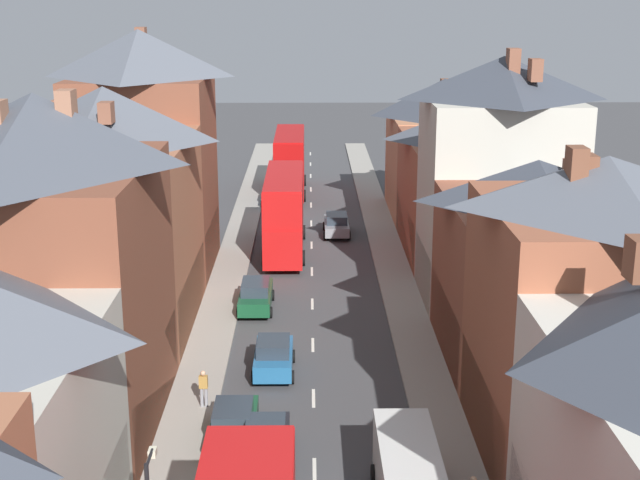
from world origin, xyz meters
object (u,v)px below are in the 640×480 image
Objects in this scene: car_parked_left_a at (234,424)px; car_far_grey at (274,356)px; car_mid_white at (336,224)px; car_near_blue at (266,441)px; car_parked_left_b at (273,195)px; pedestrian_mid_right at (204,387)px; car_near_silver at (256,295)px; double_decker_bus_far_approaching at (284,211)px; double_decker_bus_lead at (290,162)px; delivery_van at (408,472)px.

car_parked_left_a is 6.65m from car_far_grey.
car_parked_left_a is at bearing -99.12° from car_mid_white.
car_near_blue is 0.96× the size of car_parked_left_b.
car_parked_left_a is 1.08× the size of car_far_grey.
car_parked_left_a is at bearing -101.27° from car_far_grey.
car_far_grey is at bearing 52.64° from pedestrian_mid_right.
car_mid_white reaches higher than car_near_blue.
pedestrian_mid_right is (-1.47, 2.89, 0.22)m from car_parked_left_a.
car_far_grey reaches higher than car_parked_left_a.
car_near_silver is 1.07× the size of car_mid_white.
car_parked_left_a reaches higher than car_mid_white.
double_decker_bus_far_approaching reaches higher than car_far_grey.
double_decker_bus_far_approaching is at bearing -90.00° from double_decker_bus_lead.
car_near_silver reaches higher than car_mid_white.
car_parked_left_b is at bearing 90.00° from car_parked_left_a.
pedestrian_mid_right is at bearing -127.36° from car_far_grey.
car_parked_left_b is 33.64m from car_far_grey.
double_decker_bus_lead and double_decker_bus_far_approaching have the same top height.
delivery_van reaches higher than car_far_grey.
car_mid_white is at bearing 81.47° from car_far_grey.
double_decker_bus_lead reaches higher than car_parked_left_a.
car_near_silver is 2.81× the size of pedestrian_mid_right.
car_parked_left_b is 0.80× the size of delivery_van.
car_near_silver is (-1.30, 16.44, 0.04)m from car_near_blue.
car_near_silver is (-1.29, -29.09, -1.98)m from double_decker_bus_lead.
car_near_silver is 8.64m from car_far_grey.
double_decker_bus_far_approaching reaches higher than car_parked_left_b.
double_decker_bus_far_approaching is at bearing 83.23° from pedestrian_mid_right.
car_near_blue is 16.49m from car_near_silver.
car_near_blue is at bearing -89.99° from double_decker_bus_lead.
car_mid_white is (4.90, 15.45, -0.03)m from car_near_silver.
car_far_grey is at bearing -81.35° from car_near_silver.
car_far_grey is (0.01, -37.63, -1.97)m from double_decker_bus_lead.
pedestrian_mid_right reaches higher than car_parked_left_a.
double_decker_bus_far_approaching is (0.00, -17.98, 0.00)m from double_decker_bus_lead.
car_parked_left_b is 10.80m from car_mid_white.
delivery_van is (6.20, -4.58, 0.53)m from car_parked_left_a.
car_far_grey is 4.58m from pedestrian_mid_right.
double_decker_bus_far_approaching is 14.16m from car_parked_left_b.
pedestrian_mid_right is (-2.77, -23.29, -1.78)m from double_decker_bus_far_approaching.
delivery_van is (4.90, -11.10, 0.50)m from car_far_grey.
delivery_van is (4.91, -48.73, -1.48)m from double_decker_bus_lead.
delivery_van is at bearing -82.11° from car_parked_left_b.
double_decker_bus_lead is 44.22m from car_parked_left_a.
car_near_silver is 20.60m from delivery_van.
car_near_silver reaches higher than car_near_blue.
double_decker_bus_far_approaching is 2.58× the size of car_parked_left_b.
car_near_blue is 0.77× the size of delivery_van.
delivery_van reaches higher than car_near_blue.
car_parked_left_a is (-1.30, 1.38, 0.01)m from car_near_blue.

